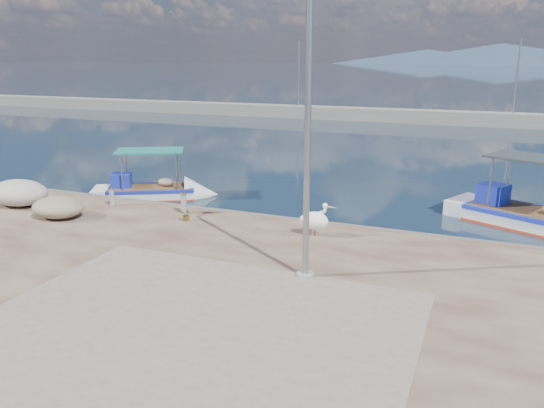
% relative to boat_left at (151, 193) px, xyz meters
% --- Properties ---
extents(ground, '(1400.00, 1400.00, 0.00)m').
position_rel_boat_left_xyz_m(ground, '(7.06, -7.14, -0.19)').
color(ground, '#162635').
rests_on(ground, ground).
extents(quay_patch, '(9.00, 7.00, 0.01)m').
position_rel_boat_left_xyz_m(quay_patch, '(8.06, -10.14, 0.31)').
color(quay_patch, gray).
rests_on(quay_patch, quay).
extents(breakwater, '(120.00, 2.20, 7.50)m').
position_rel_boat_left_xyz_m(breakwater, '(7.06, 32.86, 0.41)').
color(breakwater, gray).
rests_on(breakwater, ground).
extents(mountains, '(370.00, 280.00, 22.00)m').
position_rel_boat_left_xyz_m(mountains, '(11.46, 642.86, 9.32)').
color(mountains, '#28384C').
rests_on(mountains, ground).
extents(boat_left, '(5.25, 3.89, 2.44)m').
position_rel_boat_left_xyz_m(boat_left, '(0.00, 0.00, 0.00)').
color(boat_left, white).
rests_on(boat_left, ground).
extents(boat_right, '(6.41, 4.39, 2.95)m').
position_rel_boat_left_xyz_m(boat_right, '(15.05, 1.72, 0.04)').
color(boat_right, white).
rests_on(boat_right, ground).
extents(pelican, '(1.14, 0.61, 1.09)m').
position_rel_boat_left_xyz_m(pelican, '(8.65, -3.62, 0.82)').
color(pelican, tan).
rests_on(pelican, quay).
extents(lamp_post, '(0.44, 0.96, 7.00)m').
position_rel_boat_left_xyz_m(lamp_post, '(9.38, -6.73, 3.61)').
color(lamp_post, gray).
rests_on(lamp_post, quay).
extents(bollard_near, '(0.26, 0.26, 0.78)m').
position_rel_boat_left_xyz_m(bollard_near, '(3.53, -3.02, 0.73)').
color(bollard_near, gray).
rests_on(bollard_near, quay).
extents(bollard_far, '(0.23, 0.23, 0.70)m').
position_rel_boat_left_xyz_m(bollard_far, '(0.47, -3.13, 0.69)').
color(bollard_far, gray).
rests_on(bollard_far, quay).
extents(potted_plant, '(0.39, 0.34, 0.43)m').
position_rel_boat_left_xyz_m(potted_plant, '(4.08, -3.76, 0.52)').
color(potted_plant, '#33722D').
rests_on(potted_plant, quay).
extents(net_pile_b, '(1.89, 1.47, 0.73)m').
position_rel_boat_left_xyz_m(net_pile_b, '(-0.26, -5.11, 0.68)').
color(net_pile_b, tan).
rests_on(net_pile_b, quay).
extents(net_pile_a, '(2.36, 1.72, 0.97)m').
position_rel_boat_left_xyz_m(net_pile_a, '(-2.80, -4.42, 0.79)').
color(net_pile_a, beige).
rests_on(net_pile_a, quay).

